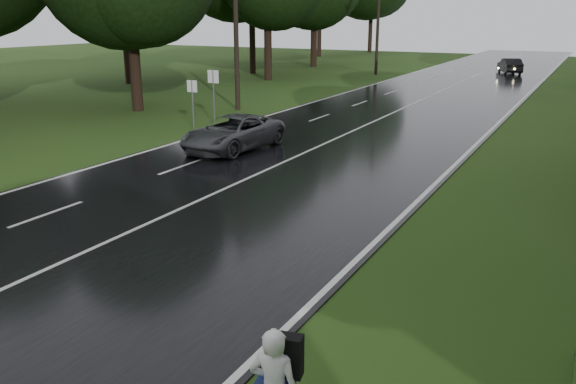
# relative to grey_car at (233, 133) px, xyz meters

# --- Properties ---
(ground) EXTENTS (160.00, 160.00, 0.00)m
(ground) POSITION_rel_grey_car_xyz_m (2.88, -11.34, -0.73)
(ground) COLOR #254113
(ground) RESTS_ON ground
(road) EXTENTS (12.00, 140.00, 0.04)m
(road) POSITION_rel_grey_car_xyz_m (2.88, 8.66, -0.71)
(road) COLOR black
(road) RESTS_ON ground
(lane_center) EXTENTS (0.12, 140.00, 0.01)m
(lane_center) POSITION_rel_grey_car_xyz_m (2.88, 8.66, -0.69)
(lane_center) COLOR silver
(lane_center) RESTS_ON road
(grey_car) EXTENTS (2.65, 5.13, 1.38)m
(grey_car) POSITION_rel_grey_car_xyz_m (0.00, 0.00, 0.00)
(grey_car) COLOR #4E5054
(grey_car) RESTS_ON road
(far_car) EXTENTS (2.91, 4.52, 1.41)m
(far_car) POSITION_rel_grey_car_xyz_m (5.28, 39.63, 0.01)
(far_car) COLOR black
(far_car) RESTS_ON road
(utility_pole_mid) EXTENTS (1.80, 0.28, 9.50)m
(utility_pole_mid) POSITION_rel_grey_car_xyz_m (-5.62, 9.14, -0.73)
(utility_pole_mid) COLOR black
(utility_pole_mid) RESTS_ON ground
(utility_pole_far) EXTENTS (1.80, 0.28, 9.55)m
(utility_pole_far) POSITION_rel_grey_car_xyz_m (-5.62, 32.98, -0.73)
(utility_pole_far) COLOR black
(utility_pole_far) RESTS_ON ground
(road_sign_a) EXTENTS (0.56, 0.10, 2.35)m
(road_sign_a) POSITION_rel_grey_car_xyz_m (-4.32, 3.10, -0.73)
(road_sign_a) COLOR white
(road_sign_a) RESTS_ON ground
(road_sign_b) EXTENTS (0.65, 0.10, 2.69)m
(road_sign_b) POSITION_rel_grey_car_xyz_m (-4.32, 4.88, -0.73)
(road_sign_b) COLOR white
(road_sign_b) RESTS_ON ground
(tree_left_d) EXTENTS (8.78, 8.78, 13.73)m
(tree_left_d) POSITION_rel_grey_car_xyz_m (-10.61, 6.18, -0.73)
(tree_left_d) COLOR black
(tree_left_d) RESTS_ON ground
(tree_left_e) EXTENTS (9.64, 9.64, 15.07)m
(tree_left_e) POSITION_rel_grey_car_xyz_m (-12.13, 24.13, -0.73)
(tree_left_e) COLOR black
(tree_left_e) RESTS_ON ground
(tree_left_f) EXTENTS (9.48, 9.48, 14.82)m
(tree_left_f) POSITION_rel_grey_car_xyz_m (-14.57, 38.26, -0.73)
(tree_left_f) COLOR black
(tree_left_f) RESTS_ON ground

